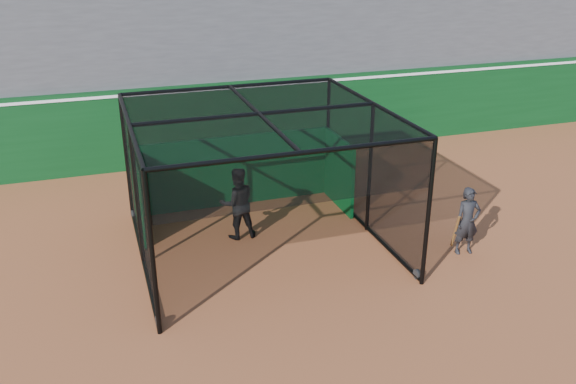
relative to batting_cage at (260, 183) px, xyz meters
name	(u,v)px	position (x,y,z in m)	size (l,w,h in m)	color
ground	(293,296)	(0.01, -2.30, -1.58)	(120.00, 120.00, 0.00)	brown
outfield_wall	(206,121)	(0.01, 6.20, -0.30)	(50.00, 0.50, 2.50)	#0A3A15
grandstand	(180,4)	(0.01, 9.97, 2.89)	(50.00, 7.85, 8.95)	#4C4C4F
batting_cage	(260,183)	(0.00, 0.00, 0.00)	(5.49, 5.43, 3.17)	black
batter	(237,203)	(-0.39, 0.61, -0.71)	(0.85, 0.66, 1.75)	black
on_deck_player	(467,221)	(4.30, -1.79, -0.80)	(0.63, 0.44, 1.58)	black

